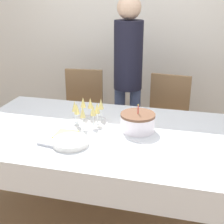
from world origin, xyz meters
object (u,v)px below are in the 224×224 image
(dining_chair_far_left, at_px, (83,112))
(plate_stack_main, at_px, (71,142))
(person_standing, at_px, (128,68))
(birthday_cake, at_px, (138,122))
(champagne_tray, at_px, (88,112))
(dining_chair_far_right, at_px, (166,120))

(dining_chair_far_left, relative_size, plate_stack_main, 3.93)
(dining_chair_far_left, relative_size, person_standing, 0.57)
(dining_chair_far_left, height_order, birthday_cake, birthday_cake)
(person_standing, bearing_deg, birthday_cake, -73.62)
(champagne_tray, bearing_deg, birthday_cake, -5.94)
(birthday_cake, relative_size, plate_stack_main, 1.04)
(dining_chair_far_left, relative_size, dining_chair_far_right, 1.00)
(dining_chair_far_left, height_order, champagne_tray, dining_chair_far_left)
(birthday_cake, relative_size, person_standing, 0.15)
(dining_chair_far_left, distance_m, dining_chair_far_right, 0.89)
(person_standing, bearing_deg, plate_stack_main, -97.30)
(champagne_tray, relative_size, plate_stack_main, 1.31)
(champagne_tray, height_order, plate_stack_main, champagne_tray)
(birthday_cake, distance_m, person_standing, 0.91)
(dining_chair_far_right, bearing_deg, dining_chair_far_left, -180.00)
(dining_chair_far_left, height_order, person_standing, person_standing)
(birthday_cake, distance_m, plate_stack_main, 0.53)
(dining_chair_far_right, xyz_separation_m, champagne_tray, (-0.56, -0.78, 0.32))
(champagne_tray, bearing_deg, dining_chair_far_right, 54.30)
(dining_chair_far_right, relative_size, plate_stack_main, 3.93)
(champagne_tray, bearing_deg, person_standing, 79.17)
(dining_chair_far_left, bearing_deg, champagne_tray, -67.30)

